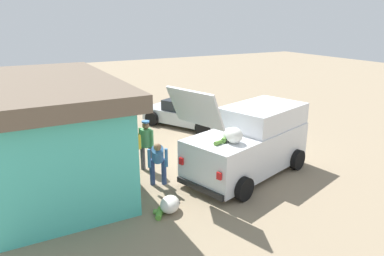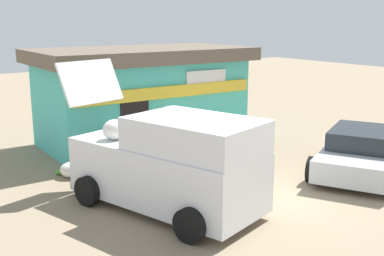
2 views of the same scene
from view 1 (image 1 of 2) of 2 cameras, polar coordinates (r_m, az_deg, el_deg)
ground_plane at (r=13.22m, az=6.58°, el=-3.91°), size 60.00×60.00×0.00m
storefront_bar at (r=11.24m, az=-21.87°, el=-0.28°), size 6.96×3.81×3.11m
delivery_van at (r=11.29m, az=9.35°, el=-2.18°), size 3.11×5.02×3.07m
parked_sedan at (r=16.26m, az=-0.53°, el=2.42°), size 4.41×3.52×1.21m
vendor_standing at (r=11.41m, az=-7.33°, el=-2.31°), size 0.51×0.46×1.67m
customer_bending at (r=10.30m, az=-5.50°, el=-5.01°), size 0.70×0.63×1.44m
unloaded_banana_pile at (r=9.27m, az=-3.72°, el=-12.22°), size 0.80×0.89×0.42m
paint_bucket at (r=14.55m, az=-12.83°, el=-1.44°), size 0.29×0.29×0.38m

